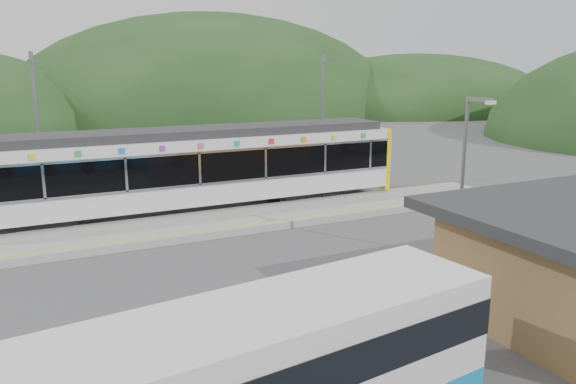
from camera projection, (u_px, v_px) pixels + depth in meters
name	position (u px, v px, depth m)	size (l,w,h in m)	color
ground	(269.00, 247.00, 20.38)	(120.00, 120.00, 0.00)	#4C4C4F
hills	(340.00, 199.00, 27.66)	(146.00, 149.00, 26.00)	#1E3D19
platform	(236.00, 221.00, 23.24)	(26.00, 3.20, 0.30)	#9E9E99
yellow_line	(248.00, 225.00, 22.07)	(26.00, 0.10, 0.01)	yellow
train	(179.00, 168.00, 24.50)	(20.44, 3.01, 3.74)	black
catenary_mast_west	(38.00, 132.00, 24.10)	(0.18, 1.80, 7.00)	slate
catenary_mast_east	(322.00, 118.00, 30.06)	(0.18, 1.80, 7.00)	slate
lamp_post	(466.00, 163.00, 18.48)	(0.38, 1.01, 5.47)	slate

